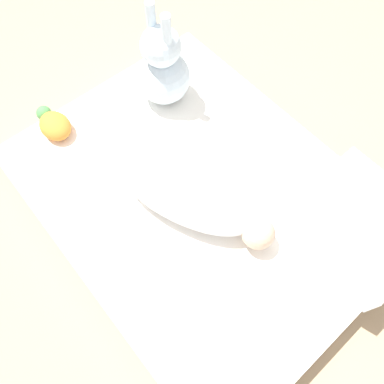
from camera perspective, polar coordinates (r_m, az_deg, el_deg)
ground_plane at (r=1.39m, az=0.97°, el=-2.13°), size 12.00×12.00×0.00m
bed_mattress at (r=1.33m, az=1.01°, el=-0.99°), size 1.22×0.94×0.13m
swaddled_baby at (r=1.17m, az=-0.20°, el=-1.28°), size 0.52×0.33×0.15m
pillow at (r=1.27m, az=23.99°, el=-4.62°), size 0.37×0.35×0.11m
bunny_plush at (r=1.41m, az=-4.45°, el=18.22°), size 0.20×0.20×0.38m
turtle_plush at (r=1.46m, az=-20.35°, el=9.69°), size 0.18×0.10×0.07m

